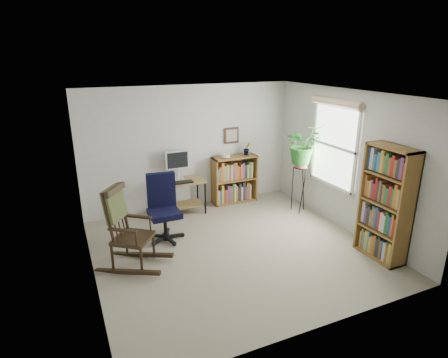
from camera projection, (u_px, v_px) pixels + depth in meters
name	position (u px, v px, depth m)	size (l,w,h in m)	color
floor	(234.00, 249.00, 5.92)	(4.20, 4.00, 0.00)	gray
ceiling	(236.00, 95.00, 5.15)	(4.20, 4.00, 0.00)	silver
wall_back	(190.00, 148.00, 7.27)	(4.20, 0.00, 2.40)	#B9B9B5
wall_front	(320.00, 233.00, 3.81)	(4.20, 0.00, 2.40)	#B9B9B5
wall_left	(85.00, 199.00, 4.72)	(0.00, 4.00, 2.40)	#B9B9B5
wall_right	(346.00, 161.00, 6.35)	(0.00, 4.00, 2.40)	#B9B9B5
window	(334.00, 146.00, 6.53)	(0.12, 1.20, 1.50)	white
desk	(181.00, 197.00, 7.16)	(0.91, 0.50, 0.65)	olive
monitor	(177.00, 165.00, 7.09)	(0.46, 0.16, 0.56)	silver
keyboard	(182.00, 182.00, 6.95)	(0.40, 0.15, 0.03)	black
office_chair	(164.00, 208.00, 6.05)	(0.61, 0.61, 1.12)	black
rocking_chair	(132.00, 227.00, 5.27)	(0.63, 1.05, 1.22)	black
low_bookshelf	(234.00, 179.00, 7.68)	(0.92, 0.31, 0.97)	brown
tall_bookshelf	(386.00, 204.00, 5.45)	(0.32, 0.75, 1.72)	brown
plant_stand	(300.00, 186.00, 7.19)	(0.29, 0.29, 1.05)	black
spider_plant	(304.00, 125.00, 6.82)	(1.69, 1.88, 1.46)	#266D26
potted_plant_small	(247.00, 152.00, 7.62)	(0.13, 0.24, 0.11)	#266D26
framed_picture	(232.00, 135.00, 7.52)	(0.32, 0.04, 0.32)	black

